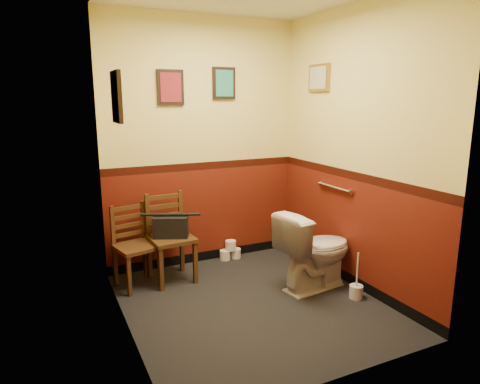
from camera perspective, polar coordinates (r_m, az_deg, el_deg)
name	(u,v)px	position (r m, az deg, el deg)	size (l,w,h in m)	color
floor	(252,304)	(4.05, 1.57, -14.67)	(2.20, 2.40, 0.00)	black
wall_back	(203,144)	(4.73, -4.98, 6.38)	(2.20, 2.70, 0.00)	#5A170D
wall_front	(344,182)	(2.64, 13.64, 1.33)	(2.20, 2.70, 0.00)	#5A170D
wall_left	(120,166)	(3.29, -15.65, 3.35)	(2.40, 2.70, 0.00)	#5A170D
wall_right	(355,151)	(4.25, 15.08, 5.33)	(2.40, 2.70, 0.00)	#5A170D
grab_bar	(334,187)	(4.48, 12.44, 0.63)	(0.05, 0.56, 0.06)	silver
framed_print_back_a	(170,87)	(4.58, -9.26, 13.60)	(0.28, 0.04, 0.36)	black
framed_print_back_b	(224,83)	(4.78, -2.15, 14.28)	(0.26, 0.04, 0.34)	black
framed_print_left	(117,97)	(3.36, -16.11, 12.07)	(0.04, 0.30, 0.38)	black
framed_print_right	(319,78)	(4.69, 10.48, 14.74)	(0.04, 0.34, 0.28)	olive
toilet	(315,251)	(4.28, 10.01, -7.70)	(0.44, 0.79, 0.77)	white
toilet_brush	(356,291)	(4.26, 15.23, -12.59)	(0.13, 0.13, 0.45)	silver
chair_left	(135,246)	(4.40, -13.84, -6.97)	(0.46, 0.46, 0.82)	#492E15
chair_right	(170,237)	(4.45, -9.32, -6.00)	(0.45, 0.45, 0.90)	#492E15
handbag	(171,226)	(4.37, -9.20, -4.55)	(0.38, 0.30, 0.25)	black
tp_stack	(230,251)	(5.04, -1.29, -7.89)	(0.26, 0.13, 0.22)	silver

